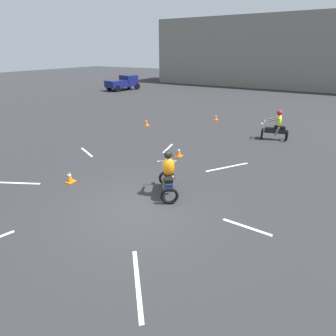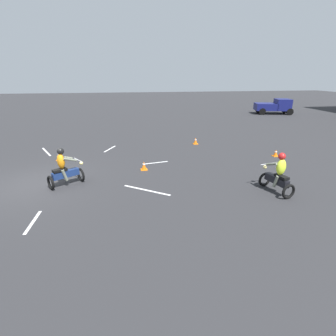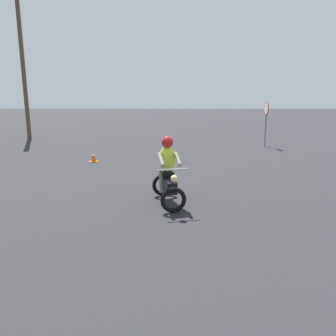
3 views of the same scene
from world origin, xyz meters
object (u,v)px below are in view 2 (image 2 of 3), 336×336
pickup_truck (275,106)px  traffic_cone_near_right (144,166)px  traffic_cone_mid_center (276,153)px  traffic_cone_far_right (59,156)px  motorcycle_rider_foreground (64,169)px  motorcycle_rider_background (278,175)px  traffic_cone_mid_left (196,141)px

pickup_truck → traffic_cone_near_right: 23.69m
pickup_truck → traffic_cone_mid_center: size_ratio=11.26×
pickup_truck → traffic_cone_near_right: pickup_truck is taller
pickup_truck → traffic_cone_far_right: pickup_truck is taller
motorcycle_rider_foreground → motorcycle_rider_background: bearing=41.7°
traffic_cone_mid_center → traffic_cone_mid_left: size_ratio=0.90×
motorcycle_rider_background → traffic_cone_mid_left: motorcycle_rider_background is taller
motorcycle_rider_foreground → traffic_cone_mid_left: motorcycle_rider_foreground is taller
traffic_cone_mid_center → motorcycle_rider_background: bearing=-30.6°
traffic_cone_near_right → traffic_cone_mid_left: 5.89m
traffic_cone_mid_center → pickup_truck: bearing=149.9°
pickup_truck → traffic_cone_far_right: bearing=-41.7°
pickup_truck → traffic_cone_mid_center: (15.74, -9.11, -0.73)m
traffic_cone_far_right → traffic_cone_mid_center: bearing=83.7°
traffic_cone_near_right → traffic_cone_far_right: bearing=-117.9°
traffic_cone_near_right → traffic_cone_mid_center: size_ratio=1.09×
pickup_truck → traffic_cone_mid_center: pickup_truck is taller
pickup_truck → traffic_cone_mid_left: pickup_truck is taller
motorcycle_rider_background → traffic_cone_near_right: (-3.50, -4.97, -0.52)m
motorcycle_rider_background → traffic_cone_far_right: size_ratio=3.85×
motorcycle_rider_foreground → traffic_cone_mid_left: 9.33m
pickup_truck → traffic_cone_mid_center: bearing=-16.0°
motorcycle_rider_foreground → traffic_cone_far_right: size_ratio=3.85×
traffic_cone_near_right → traffic_cone_far_right: 5.04m
traffic_cone_near_right → traffic_cone_mid_center: traffic_cone_near_right is taller
traffic_cone_near_right → traffic_cone_mid_left: bearing=139.4°
motorcycle_rider_foreground → traffic_cone_near_right: (-1.38, 3.41, -0.52)m
motorcycle_rider_background → traffic_cone_mid_center: size_ratio=4.18×
traffic_cone_mid_left → traffic_cone_far_right: bearing=-75.6°
motorcycle_rider_background → traffic_cone_mid_left: bearing=86.4°
traffic_cone_mid_left → pickup_truck: bearing=133.6°
pickup_truck → traffic_cone_mid_left: 17.83m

